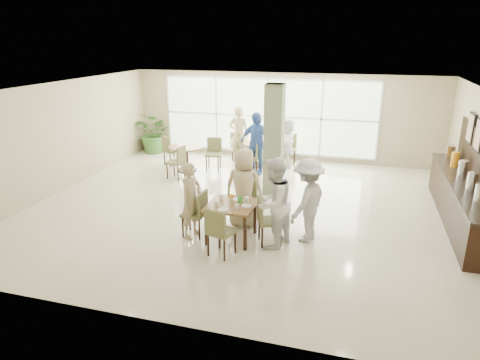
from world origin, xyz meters
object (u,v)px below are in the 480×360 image
(teen_right, at_px, (273,203))
(adult_a, at_px, (256,143))
(buffet_counter, at_px, (461,198))
(potted_plant, at_px, (155,133))
(round_table_right, at_px, (260,148))
(round_table_left, at_px, (186,152))
(teen_left, at_px, (191,200))
(teen_standing, at_px, (308,200))
(adult_b, at_px, (287,143))
(adult_standing, at_px, (239,134))
(teen_far, at_px, (244,188))
(main_table, at_px, (231,209))

(teen_right, height_order, adult_a, adult_a)
(buffet_counter, bearing_deg, potted_plant, 158.70)
(round_table_right, relative_size, buffet_counter, 0.23)
(round_table_left, relative_size, teen_left, 0.68)
(round_table_left, bearing_deg, buffet_counter, -14.74)
(round_table_left, relative_size, adult_a, 0.58)
(round_table_right, height_order, potted_plant, potted_plant)
(teen_standing, xyz_separation_m, adult_a, (-2.04, 4.01, 0.07))
(potted_plant, bearing_deg, buffet_counter, -21.30)
(teen_right, bearing_deg, adult_b, -152.86)
(round_table_left, distance_m, teen_standing, 5.55)
(teen_right, bearing_deg, adult_a, -142.06)
(adult_a, distance_m, adult_b, 1.19)
(round_table_right, distance_m, adult_a, 0.86)
(round_table_left, bearing_deg, potted_plant, 138.67)
(buffet_counter, xyz_separation_m, adult_standing, (-5.96, 3.26, 0.35))
(teen_standing, xyz_separation_m, adult_standing, (-2.87, 5.08, 0.06))
(round_table_left, distance_m, buffet_counter, 7.46)
(teen_far, distance_m, teen_right, 1.12)
(round_table_left, xyz_separation_m, adult_standing, (1.25, 1.36, 0.34))
(adult_a, xyz_separation_m, adult_b, (0.77, 0.89, -0.14))
(round_table_left, xyz_separation_m, teen_left, (1.86, -4.16, 0.21))
(main_table, xyz_separation_m, adult_a, (-0.60, 4.37, 0.26))
(teen_standing, distance_m, adult_a, 4.50)
(round_table_left, height_order, potted_plant, potted_plant)
(teen_left, relative_size, teen_far, 0.91)
(teen_left, height_order, adult_standing, adult_standing)
(teen_right, distance_m, adult_b, 5.37)
(main_table, height_order, teen_left, teen_left)
(adult_standing, bearing_deg, potted_plant, -7.88)
(teen_far, bearing_deg, adult_standing, -72.36)
(round_table_right, bearing_deg, buffet_counter, -29.82)
(teen_right, xyz_separation_m, adult_a, (-1.44, 4.44, 0.03))
(buffet_counter, bearing_deg, teen_right, -148.68)
(teen_right, bearing_deg, round_table_left, -119.73)
(round_table_left, distance_m, adult_standing, 1.88)
(round_table_left, height_order, adult_b, adult_b)
(main_table, xyz_separation_m, teen_far, (0.06, 0.72, 0.20))
(teen_right, distance_m, teen_standing, 0.73)
(teen_left, bearing_deg, teen_far, -33.41)
(teen_far, distance_m, adult_a, 3.71)
(round_table_left, distance_m, adult_a, 2.13)
(round_table_right, relative_size, teen_standing, 0.64)
(teen_far, height_order, adult_standing, adult_standing)
(adult_a, relative_size, adult_standing, 1.01)
(main_table, bearing_deg, potted_plant, 128.45)
(round_table_left, height_order, teen_left, teen_left)
(teen_standing, bearing_deg, round_table_right, -136.50)
(teen_left, relative_size, teen_right, 0.88)
(main_table, bearing_deg, adult_standing, 104.66)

